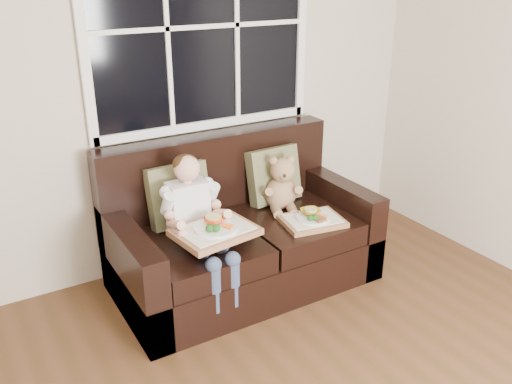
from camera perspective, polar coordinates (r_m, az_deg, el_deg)
room_walls at (r=1.41m, az=19.41°, el=3.99°), size 4.52×5.02×2.71m
window_back at (r=3.70m, az=-5.69°, el=16.95°), size 1.62×0.04×1.37m
loveseat at (r=3.69m, az=-1.77°, el=-4.87°), size 1.70×0.92×0.96m
pillow_left at (r=3.53m, az=-8.16°, el=-0.31°), size 0.40×0.19×0.41m
pillow_right at (r=3.84m, az=1.87°, el=1.79°), size 0.40×0.20×0.40m
child at (r=3.30m, az=-6.44°, el=-2.21°), size 0.36×0.59×0.81m
teddy_bear at (r=3.73m, az=2.77°, el=0.55°), size 0.28×0.33×0.40m
tray_left at (r=3.21m, az=-4.34°, el=-4.02°), size 0.51×0.41×0.11m
tray_right at (r=3.58m, az=5.94°, el=-2.87°), size 0.44×0.36×0.09m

